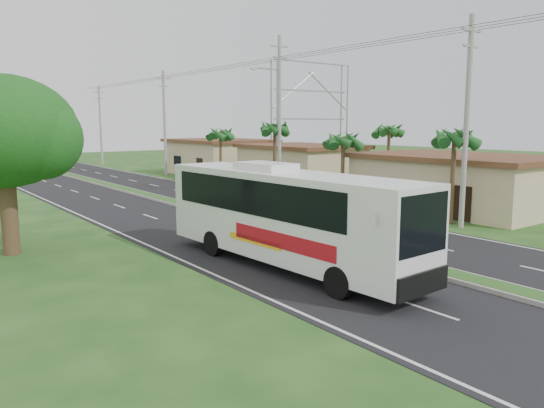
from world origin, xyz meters
TOP-DOWN VIEW (x-y plane):
  - ground at (0.00, 0.00)m, footprint 180.00×180.00m
  - road_asphalt at (0.00, 20.00)m, footprint 14.00×160.00m
  - median_strip at (0.00, 20.00)m, footprint 1.20×160.00m
  - lane_edge_left at (-6.70, 20.00)m, footprint 0.12×160.00m
  - lane_edge_right at (6.70, 20.00)m, footprint 0.12×160.00m
  - shop_near at (14.00, 6.00)m, footprint 8.60×12.60m
  - shop_mid at (14.00, 22.00)m, footprint 7.60×10.60m
  - shop_far at (14.00, 36.00)m, footprint 8.60×11.60m
  - palm_verge_a at (9.00, 3.00)m, footprint 2.40×2.40m
  - palm_verge_b at (9.40, 12.00)m, footprint 2.40×2.40m
  - palm_verge_c at (8.80, 19.00)m, footprint 2.40×2.40m
  - palm_verge_d at (9.30, 28.00)m, footprint 2.40×2.40m
  - palm_behind_shop at (17.50, 15.00)m, footprint 2.40×2.40m
  - shade_tree at (-12.11, 10.02)m, footprint 6.30×6.00m
  - utility_pole_a at (8.50, 2.00)m, footprint 1.60×0.28m
  - utility_pole_b at (8.47, 18.00)m, footprint 3.20×0.28m
  - utility_pole_c at (8.50, 38.00)m, footprint 1.60×0.28m
  - utility_pole_d at (8.50, 58.00)m, footprint 1.60×0.28m
  - billboard_lattice at (22.00, 30.00)m, footprint 10.18×1.18m
  - coach_bus_main at (-3.92, 1.44)m, footprint 3.18×12.44m
  - motorcyclist at (-0.77, 5.50)m, footprint 1.83×0.85m

SIDE VIEW (x-z plane):
  - ground at x=0.00m, z-range 0.00..0.00m
  - lane_edge_left at x=-6.70m, z-range 0.00..0.00m
  - lane_edge_right at x=6.70m, z-range 0.00..0.00m
  - road_asphalt at x=0.00m, z-range 0.00..0.02m
  - median_strip at x=0.00m, z-range 0.01..0.20m
  - motorcyclist at x=-0.77m, z-range -0.32..2.12m
  - shop_near at x=14.00m, z-range 0.02..3.54m
  - shop_mid at x=14.00m, z-range 0.02..3.69m
  - shop_far at x=14.00m, z-range 0.02..3.84m
  - coach_bus_main at x=-3.92m, z-range 0.20..4.18m
  - palm_verge_b at x=9.40m, z-range 1.83..6.88m
  - palm_verge_d at x=9.30m, z-range 1.92..7.17m
  - palm_verge_a at x=9.00m, z-range 2.02..7.47m
  - palm_behind_shop at x=17.50m, z-range 2.11..7.76m
  - shade_tree at x=-12.11m, z-range 1.26..8.80m
  - palm_verge_c at x=8.80m, z-range 2.20..8.05m
  - utility_pole_d at x=8.50m, z-range 0.17..10.67m
  - utility_pole_a at x=8.50m, z-range 0.17..11.17m
  - utility_pole_c at x=8.50m, z-range 0.17..11.17m
  - utility_pole_b at x=8.47m, z-range 0.26..12.26m
  - billboard_lattice at x=22.00m, z-range 0.79..12.86m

